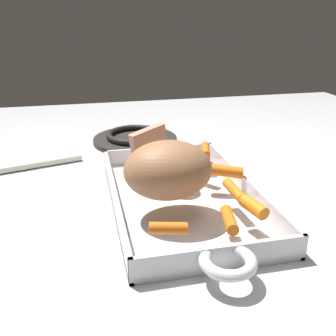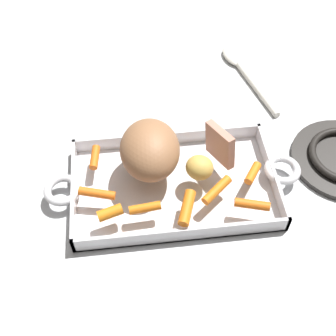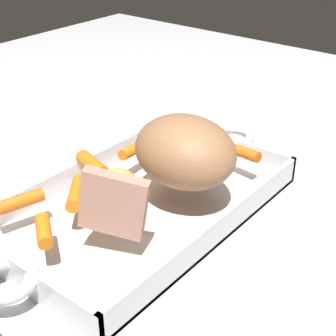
{
  "view_description": "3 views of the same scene",
  "coord_description": "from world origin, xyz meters",
  "views": [
    {
      "loc": [
        0.55,
        -0.15,
        0.3
      ],
      "look_at": [
        0.01,
        -0.03,
        0.07
      ],
      "focal_mm": 40.91,
      "sensor_mm": 36.0,
      "label": 1
    },
    {
      "loc": [
        0.07,
        0.48,
        0.69
      ],
      "look_at": [
        0.01,
        -0.0,
        0.06
      ],
      "focal_mm": 47.11,
      "sensor_mm": 36.0,
      "label": 2
    },
    {
      "loc": [
        -0.4,
        -0.36,
        0.37
      ],
      "look_at": [
        0.03,
        -0.02,
        0.06
      ],
      "focal_mm": 54.83,
      "sensor_mm": 36.0,
      "label": 3
    }
  ],
  "objects": [
    {
      "name": "potato_near_roast",
      "position": [
        -0.05,
        0.0,
        0.06
      ],
      "size": [
        0.07,
        0.07,
        0.04
      ],
      "primitive_type": "ellipsoid",
      "rotation": [
        0.0,
        0.0,
        2.6
      ],
      "color": "gold",
      "rests_on": "roasting_dish"
    },
    {
      "name": "baby_carrot_center_right",
      "position": [
        -0.07,
        0.04,
        0.05
      ],
      "size": [
        0.06,
        0.06,
        0.02
      ],
      "primitive_type": "cylinder",
      "rotation": [
        1.52,
        0.0,
        5.42
      ],
      "color": "orange",
      "rests_on": "roasting_dish"
    },
    {
      "name": "baby_carrot_short",
      "position": [
        0.14,
        0.03,
        0.04
      ],
      "size": [
        0.07,
        0.03,
        0.02
      ],
      "primitive_type": "cylinder",
      "rotation": [
        1.66,
        0.0,
        4.48
      ],
      "color": "orange",
      "rests_on": "roasting_dish"
    },
    {
      "name": "roast_slice_thin",
      "position": [
        -0.09,
        -0.04,
        0.07
      ],
      "size": [
        0.05,
        0.08,
        0.08
      ],
      "primitive_type": "cube",
      "rotation": [
        -0.14,
        0.0,
        3.59
      ],
      "color": "tan",
      "rests_on": "roasting_dish"
    },
    {
      "name": "ground_plane",
      "position": [
        0.0,
        0.0,
        0.0
      ],
      "size": [
        1.61,
        1.61,
        0.0
      ],
      "primitive_type": "plane",
      "color": "silver"
    },
    {
      "name": "baby_carrot_southeast",
      "position": [
        0.14,
        -0.06,
        0.04
      ],
      "size": [
        0.02,
        0.05,
        0.02
      ],
      "primitive_type": "cylinder",
      "rotation": [
        1.51,
        0.0,
        6.14
      ],
      "color": "orange",
      "rests_on": "roasting_dish"
    },
    {
      "name": "baby_carrot_long",
      "position": [
        -0.13,
        0.08,
        0.05
      ],
      "size": [
        0.06,
        0.03,
        0.02
      ],
      "primitive_type": "cylinder",
      "rotation": [
        1.58,
        0.0,
        4.44
      ],
      "color": "orange",
      "rests_on": "roasting_dish"
    },
    {
      "name": "baby_carrot_southwest",
      "position": [
        -0.01,
        0.08,
        0.05
      ],
      "size": [
        0.04,
        0.07,
        0.02
      ],
      "primitive_type": "cylinder",
      "rotation": [
        1.65,
        0.0,
        2.8
      ],
      "color": "orange",
      "rests_on": "roasting_dish"
    },
    {
      "name": "baby_carrot_northeast",
      "position": [
        0.06,
        0.07,
        0.04
      ],
      "size": [
        0.06,
        0.02,
        0.02
      ],
      "primitive_type": "cylinder",
      "rotation": [
        1.51,
        0.0,
        4.77
      ],
      "color": "orange",
      "rests_on": "roasting_dish"
    },
    {
      "name": "pork_roast",
      "position": [
        0.04,
        -0.03,
        0.08
      ],
      "size": [
        0.11,
        0.14,
        0.09
      ],
      "primitive_type": "ellipsoid",
      "rotation": [
        0.0,
        0.0,
        1.54
      ],
      "color": "#9A6945",
      "rests_on": "roasting_dish"
    },
    {
      "name": "roasting_dish",
      "position": [
        0.0,
        0.0,
        0.01
      ],
      "size": [
        0.48,
        0.23,
        0.04
      ],
      "color": "silver",
      "rests_on": "ground_plane"
    },
    {
      "name": "serving_spoon",
      "position": [
        -0.2,
        -0.32,
        0.01
      ],
      "size": [
        0.09,
        0.25,
        0.02
      ],
      "rotation": [
        0.0,
        0.0,
        4.97
      ],
      "color": "white",
      "rests_on": "ground_plane"
    },
    {
      "name": "baby_carrot_center_left",
      "position": [
        0.12,
        0.07,
        0.05
      ],
      "size": [
        0.05,
        0.03,
        0.02
      ],
      "primitive_type": "cylinder",
      "rotation": [
        1.52,
        0.0,
        4.98
      ],
      "color": "orange",
      "rests_on": "roasting_dish"
    },
    {
      "name": "baby_carrot_northwest",
      "position": [
        -0.14,
        0.01,
        0.05
      ],
      "size": [
        0.04,
        0.05,
        0.02
      ],
      "primitive_type": "cylinder",
      "rotation": [
        1.59,
        0.0,
        5.67
      ],
      "color": "orange",
      "rests_on": "roasting_dish"
    }
  ]
}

